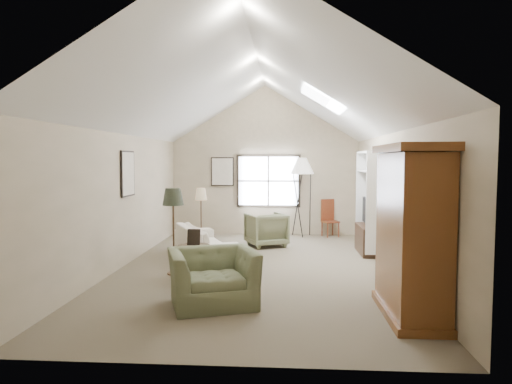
# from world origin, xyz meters

# --- Properties ---
(room_shell) EXTENTS (5.01, 8.01, 4.00)m
(room_shell) POSITION_xyz_m (0.00, 0.00, 3.21)
(room_shell) COLOR #6D634D
(room_shell) RESTS_ON ground
(window) EXTENTS (1.72, 0.08, 1.42)m
(window) POSITION_xyz_m (0.10, 3.96, 1.45)
(window) COLOR black
(window) RESTS_ON room_shell
(skylight) EXTENTS (0.80, 1.20, 0.52)m
(skylight) POSITION_xyz_m (1.30, 0.90, 3.22)
(skylight) COLOR white
(skylight) RESTS_ON room_shell
(wall_art) EXTENTS (1.97, 3.71, 0.88)m
(wall_art) POSITION_xyz_m (-1.88, 1.94, 1.73)
(wall_art) COLOR black
(wall_art) RESTS_ON room_shell
(armoire) EXTENTS (0.60, 1.50, 2.20)m
(armoire) POSITION_xyz_m (2.18, -2.40, 1.10)
(armoire) COLOR brown
(armoire) RESTS_ON ground
(tv_alcove) EXTENTS (0.32, 1.30, 2.10)m
(tv_alcove) POSITION_xyz_m (2.34, 1.60, 1.15)
(tv_alcove) COLOR white
(tv_alcove) RESTS_ON ground
(media_console) EXTENTS (0.34, 1.18, 0.60)m
(media_console) POSITION_xyz_m (2.32, 1.60, 0.30)
(media_console) COLOR #382316
(media_console) RESTS_ON ground
(tv_panel) EXTENTS (0.05, 0.90, 0.55)m
(tv_panel) POSITION_xyz_m (2.32, 1.60, 0.92)
(tv_panel) COLOR black
(tv_panel) RESTS_ON media_console
(sofa) EXTENTS (1.72, 2.38, 0.65)m
(sofa) POSITION_xyz_m (-1.09, 0.92, 0.32)
(sofa) COLOR beige
(sofa) RESTS_ON ground
(armchair_near) EXTENTS (1.44, 1.35, 0.76)m
(armchair_near) POSITION_xyz_m (-0.43, -2.11, 0.38)
(armchair_near) COLOR #5F6949
(armchair_near) RESTS_ON ground
(armchair_far) EXTENTS (1.11, 1.12, 0.78)m
(armchair_far) POSITION_xyz_m (0.11, 2.27, 0.39)
(armchair_far) COLOR #5B6345
(armchair_far) RESTS_ON ground
(coffee_table) EXTENTS (1.00, 0.65, 0.48)m
(coffee_table) POSITION_xyz_m (-0.50, -0.81, 0.24)
(coffee_table) COLOR #3D2919
(coffee_table) RESTS_ON ground
(bowl) EXTENTS (0.26, 0.26, 0.06)m
(bowl) POSITION_xyz_m (-0.50, -0.81, 0.51)
(bowl) COLOR #3D2619
(bowl) RESTS_ON coffee_table
(side_table) EXTENTS (0.74, 0.74, 0.56)m
(side_table) POSITION_xyz_m (-0.99, -0.68, 0.28)
(side_table) COLOR #3C2C18
(side_table) RESTS_ON ground
(side_chair) EXTENTS (0.50, 0.50, 0.98)m
(side_chair) POSITION_xyz_m (1.74, 3.70, 0.49)
(side_chair) COLOR brown
(side_chair) RESTS_ON ground
(tripod_lamp) EXTENTS (0.61, 0.61, 2.11)m
(tripod_lamp) POSITION_xyz_m (0.99, 3.70, 1.06)
(tripod_lamp) COLOR white
(tripod_lamp) RESTS_ON ground
(dark_lamp) EXTENTS (0.49, 0.49, 1.55)m
(dark_lamp) POSITION_xyz_m (-1.39, -0.48, 0.78)
(dark_lamp) COLOR #252A1D
(dark_lamp) RESTS_ON ground
(tan_lamp) EXTENTS (0.37, 0.37, 1.39)m
(tan_lamp) POSITION_xyz_m (-1.39, 2.12, 0.70)
(tan_lamp) COLOR tan
(tan_lamp) RESTS_ON ground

